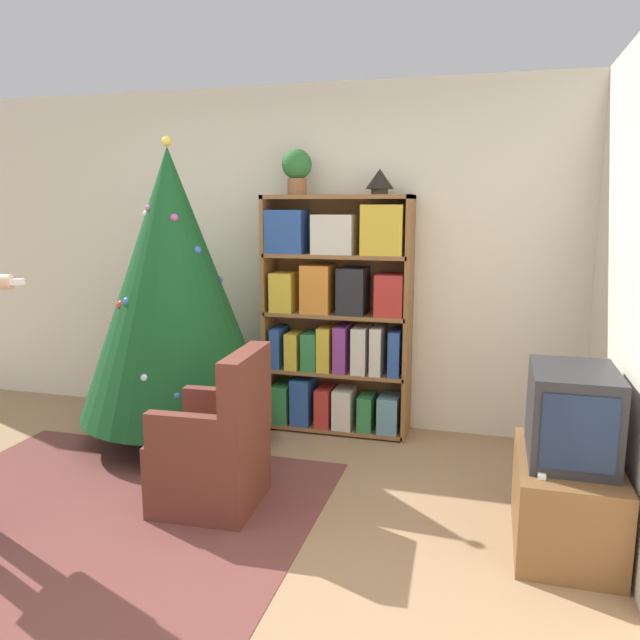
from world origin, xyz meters
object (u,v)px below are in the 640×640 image
at_px(television, 572,415).
at_px(table_lamp, 380,180).
at_px(bookshelf, 337,316).
at_px(christmas_tree, 173,284).
at_px(potted_plant, 297,168).
at_px(armchair, 216,452).

distance_m(television, table_lamp, 2.14).
relative_size(bookshelf, christmas_tree, 0.82).
distance_m(television, potted_plant, 2.58).
height_order(bookshelf, table_lamp, table_lamp).
bearing_deg(bookshelf, christmas_tree, -155.00).
height_order(television, christmas_tree, christmas_tree).
relative_size(bookshelf, table_lamp, 8.91).
distance_m(potted_plant, table_lamp, 0.62).
relative_size(bookshelf, television, 3.24).
bearing_deg(table_lamp, bookshelf, -177.67).
relative_size(christmas_tree, table_lamp, 10.86).
height_order(television, armchair, television).
height_order(bookshelf, armchair, bookshelf).
xyz_separation_m(armchair, table_lamp, (0.67, 1.38, 1.56)).
bearing_deg(armchair, christmas_tree, -143.27).
height_order(christmas_tree, armchair, christmas_tree).
distance_m(bookshelf, table_lamp, 1.03).
bearing_deg(potted_plant, television, -35.29).
bearing_deg(bookshelf, potted_plant, 177.76).
height_order(bookshelf, christmas_tree, christmas_tree).
relative_size(christmas_tree, potted_plant, 6.60).
bearing_deg(table_lamp, christmas_tree, -159.53).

